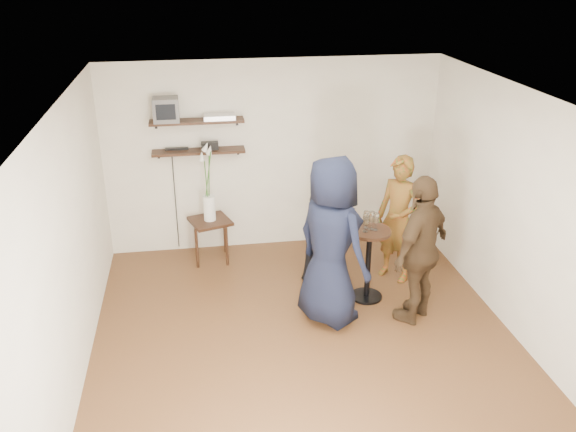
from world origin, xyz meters
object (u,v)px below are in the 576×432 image
object	(u,v)px
radio	(210,146)
side_table	(210,226)
drinks_table	(369,255)
person_navy	(331,242)
crt_monitor	(166,109)
person_dark	(330,221)
person_brown	(421,250)
dvd_deck	(219,117)
person_plaid	(399,219)

from	to	relation	value
radio	side_table	world-z (taller)	radio
drinks_table	radio	bearing A→B (deg)	138.10
drinks_table	person_navy	bearing A→B (deg)	-145.72
radio	person_navy	world-z (taller)	person_navy
crt_monitor	drinks_table	world-z (taller)	crt_monitor
crt_monitor	person_navy	size ratio (longest dim) A/B	0.17
side_table	person_navy	xyz separation A→B (m)	(1.25, -1.66, 0.47)
person_dark	crt_monitor	bearing A→B (deg)	121.72
crt_monitor	person_brown	world-z (taller)	crt_monitor
radio	person_navy	distance (m)	2.34
crt_monitor	radio	distance (m)	0.72
dvd_deck	radio	world-z (taller)	dvd_deck
radio	drinks_table	size ratio (longest dim) A/B	0.25
crt_monitor	drinks_table	xyz separation A→B (m)	(2.26, -1.56, -1.44)
radio	person_plaid	bearing A→B (deg)	-26.66
person_navy	radio	bearing A→B (deg)	-2.60
side_table	radio	bearing A→B (deg)	78.19
person_plaid	person_dark	size ratio (longest dim) A/B	1.02
radio	drinks_table	distance (m)	2.52
dvd_deck	side_table	size ratio (longest dim) A/B	0.65
dvd_deck	person_dark	size ratio (longest dim) A/B	0.25
crt_monitor	person_plaid	size ratio (longest dim) A/B	0.20
person_navy	drinks_table	bearing A→B (deg)	-90.00
person_plaid	person_dark	distance (m)	0.84
crt_monitor	person_navy	xyz separation A→B (m)	(1.71, -1.93, -1.06)
person_brown	person_plaid	bearing A→B (deg)	-134.40
drinks_table	person_navy	xyz separation A→B (m)	(-0.55, -0.37, 0.38)
crt_monitor	dvd_deck	xyz separation A→B (m)	(0.66, 0.00, -0.12)
crt_monitor	side_table	xyz separation A→B (m)	(0.47, -0.27, -1.53)
person_brown	side_table	bearing A→B (deg)	-79.28
drinks_table	person_brown	bearing A→B (deg)	-49.67
side_table	crt_monitor	bearing A→B (deg)	150.26
person_plaid	drinks_table	bearing A→B (deg)	-90.00
radio	person_navy	bearing A→B (deg)	-58.32
side_table	person_plaid	size ratio (longest dim) A/B	0.38
dvd_deck	drinks_table	world-z (taller)	dvd_deck
dvd_deck	side_table	world-z (taller)	dvd_deck
person_brown	person_navy	bearing A→B (deg)	-48.02
person_plaid	person_navy	bearing A→B (deg)	-93.62
crt_monitor	person_brown	bearing A→B (deg)	-37.50
person_navy	person_plaid	bearing A→B (deg)	-86.38
drinks_table	dvd_deck	bearing A→B (deg)	135.70
person_plaid	person_dark	bearing A→B (deg)	-140.28
crt_monitor	drinks_table	size ratio (longest dim) A/B	0.36
drinks_table	person_plaid	world-z (taller)	person_plaid
side_table	person_navy	bearing A→B (deg)	-53.14
crt_monitor	person_dark	world-z (taller)	crt_monitor
dvd_deck	person_navy	world-z (taller)	dvd_deck
crt_monitor	person_plaid	xyz separation A→B (m)	(2.75, -1.12, -1.21)
radio	side_table	bearing A→B (deg)	-101.81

